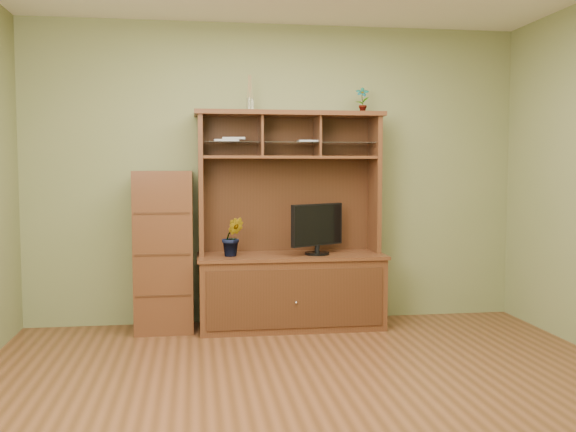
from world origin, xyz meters
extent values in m
cube|color=#522F17|center=(0.00, 0.00, -0.01)|extent=(4.50, 4.00, 0.02)
cube|color=olive|center=(0.00, 2.01, 1.35)|extent=(4.50, 0.02, 2.70)
cube|color=olive|center=(0.00, -2.01, 1.35)|extent=(4.50, 0.02, 2.70)
cube|color=#4F2816|center=(0.09, 1.71, 0.31)|extent=(1.60, 0.55, 0.62)
cube|color=#391F0F|center=(0.09, 1.42, 0.31)|extent=(1.50, 0.01, 0.50)
sphere|color=silver|center=(0.09, 1.41, 0.28)|extent=(0.02, 0.02, 0.02)
cube|color=#4F2816|center=(0.09, 1.71, 0.64)|extent=(1.64, 0.59, 0.03)
cube|color=#4F2816|center=(-0.69, 1.80, 1.27)|extent=(0.04, 0.35, 1.25)
cube|color=#4F2816|center=(0.87, 1.80, 1.27)|extent=(0.04, 0.35, 1.25)
cube|color=#391F0F|center=(0.09, 1.97, 1.27)|extent=(1.52, 0.02, 1.25)
cube|color=#4F2816|center=(0.09, 1.80, 1.88)|extent=(1.66, 0.40, 0.04)
cube|color=#4F2816|center=(0.09, 1.80, 1.50)|extent=(1.52, 0.32, 0.02)
cube|color=#4F2816|center=(-0.16, 1.80, 1.69)|extent=(0.02, 0.31, 0.35)
cube|color=#4F2816|center=(0.34, 1.80, 1.69)|extent=(0.02, 0.31, 0.35)
cube|color=silver|center=(0.09, 1.79, 1.63)|extent=(1.50, 0.27, 0.01)
cylinder|color=black|center=(0.31, 1.65, 0.66)|extent=(0.22, 0.22, 0.02)
cylinder|color=black|center=(0.31, 1.65, 0.71)|extent=(0.04, 0.04, 0.07)
cube|color=black|center=(0.31, 1.65, 0.91)|extent=(0.50, 0.33, 0.36)
imported|color=#326121|center=(-0.42, 1.65, 0.82)|extent=(0.19, 0.16, 0.34)
imported|color=#3A6824|center=(0.75, 1.80, 2.01)|extent=(0.14, 0.11, 0.23)
cylinder|color=silver|center=(-0.26, 1.80, 1.96)|extent=(0.06, 0.06, 0.11)
cylinder|color=#A27951|center=(-0.26, 1.80, 2.11)|extent=(0.04, 0.04, 0.20)
cube|color=#A9A9AE|center=(-0.47, 1.80, 1.64)|extent=(0.22, 0.16, 0.02)
cube|color=#A9A9AE|center=(-0.40, 1.80, 1.66)|extent=(0.21, 0.17, 0.02)
cube|color=#A9A9AE|center=(0.27, 1.80, 1.64)|extent=(0.21, 0.16, 0.02)
cube|color=#4F2816|center=(-1.01, 1.76, 0.69)|extent=(0.49, 0.44, 1.38)
cube|color=#391F0F|center=(-1.01, 1.53, 0.35)|extent=(0.45, 0.01, 0.02)
cube|color=#391F0F|center=(-1.01, 1.53, 0.69)|extent=(0.45, 0.01, 0.01)
cube|color=#391F0F|center=(-1.01, 1.53, 1.04)|extent=(0.45, 0.01, 0.02)
camera|label=1|loc=(-0.74, -3.82, 1.40)|focal=40.00mm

